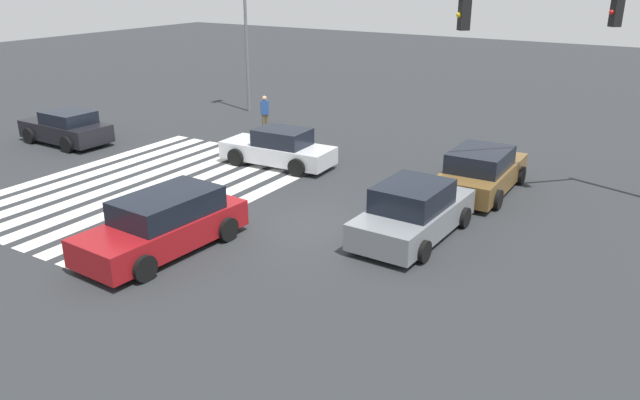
% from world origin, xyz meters
% --- Properties ---
extents(ground_plane, '(108.86, 108.86, 0.00)m').
position_xyz_m(ground_plane, '(0.00, 0.00, 0.00)').
color(ground_plane, '#2B2D30').
extents(crosswalk_markings, '(11.54, 8.20, 0.01)m').
position_xyz_m(crosswalk_markings, '(0.00, -7.20, 0.00)').
color(crosswalk_markings, silver).
rests_on(crosswalk_markings, ground_plane).
extents(traffic_signal_mast, '(5.45, 5.45, 6.79)m').
position_xyz_m(traffic_signal_mast, '(-6.38, 6.38, 4.92)').
color(traffic_signal_mast, '#47474C').
rests_on(traffic_signal_mast, ground_plane).
extents(car_0, '(4.68, 2.31, 1.63)m').
position_xyz_m(car_0, '(-0.89, 2.60, 0.74)').
color(car_0, gray).
rests_on(car_0, ground_plane).
extents(car_1, '(4.93, 2.39, 1.59)m').
position_xyz_m(car_1, '(3.55, -2.80, 0.77)').
color(car_1, maroon).
rests_on(car_1, ground_plane).
extents(car_2, '(2.17, 4.29, 1.47)m').
position_xyz_m(car_2, '(-2.22, -14.51, 0.69)').
color(car_2, black).
rests_on(car_2, ground_plane).
extents(car_3, '(4.75, 2.27, 1.55)m').
position_xyz_m(car_3, '(-5.68, 3.01, 0.73)').
color(car_3, brown).
rests_on(car_3, ground_plane).
extents(car_4, '(2.08, 4.57, 1.48)m').
position_xyz_m(car_4, '(-4.48, -4.68, 0.68)').
color(car_4, silver).
rests_on(car_4, ground_plane).
extents(pedestrian, '(0.41, 0.41, 1.70)m').
position_xyz_m(pedestrian, '(-8.59, -8.39, 0.95)').
color(pedestrian, brown).
rests_on(pedestrian, ground_plane).
extents(street_light_pole_a, '(0.80, 0.36, 8.66)m').
position_xyz_m(street_light_pole_a, '(-11.74, -11.82, 5.14)').
color(street_light_pole_a, slate).
rests_on(street_light_pole_a, ground_plane).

